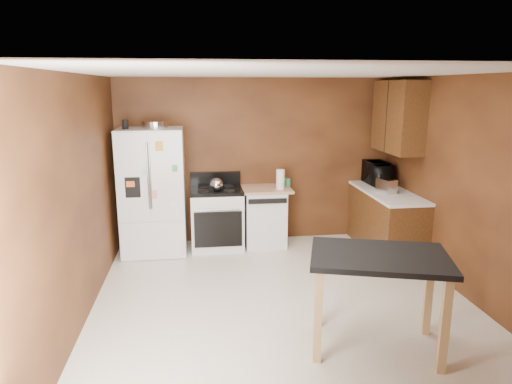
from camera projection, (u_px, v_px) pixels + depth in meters
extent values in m
plane|color=white|center=(283.00, 302.00, 5.12)|extent=(4.50, 4.50, 0.00)
plane|color=white|center=(286.00, 73.00, 4.56)|extent=(4.50, 4.50, 0.00)
plane|color=brown|center=(257.00, 161.00, 7.02)|extent=(4.20, 0.00, 4.20)
plane|color=brown|center=(358.00, 282.00, 2.67)|extent=(4.20, 0.00, 4.20)
plane|color=brown|center=(79.00, 200.00, 4.58)|extent=(0.00, 4.50, 4.50)
plane|color=brown|center=(468.00, 189.00, 5.11)|extent=(0.00, 4.50, 4.50)
cylinder|color=silver|center=(155.00, 125.00, 6.37)|extent=(0.37, 0.37, 0.09)
cylinder|color=black|center=(125.00, 124.00, 6.21)|extent=(0.08, 0.08, 0.12)
sphere|color=silver|center=(217.00, 185.00, 6.53)|extent=(0.19, 0.19, 0.19)
cylinder|color=white|center=(280.00, 179.00, 6.70)|extent=(0.15, 0.15, 0.29)
cylinder|color=#389357|center=(287.00, 182.00, 6.93)|extent=(0.12, 0.12, 0.12)
cube|color=silver|center=(386.00, 186.00, 6.44)|extent=(0.24, 0.31, 0.20)
imported|color=black|center=(378.00, 174.00, 7.01)|extent=(0.39, 0.56, 0.31)
cube|color=white|center=(153.00, 191.00, 6.54)|extent=(0.90, 0.75, 1.80)
cube|color=white|center=(132.00, 178.00, 6.07)|extent=(0.43, 0.02, 1.20)
cube|color=white|center=(167.00, 177.00, 6.13)|extent=(0.43, 0.02, 1.20)
cube|color=white|center=(153.00, 241.00, 6.30)|extent=(0.88, 0.02, 0.54)
cube|color=black|center=(133.00, 187.00, 6.09)|extent=(0.20, 0.01, 0.28)
cylinder|color=silver|center=(148.00, 176.00, 6.07)|extent=(0.02, 0.02, 0.90)
cylinder|color=silver|center=(150.00, 176.00, 6.07)|extent=(0.02, 0.02, 0.90)
cube|color=gold|center=(159.00, 146.00, 6.00)|extent=(0.10, 0.00, 0.13)
cube|color=#40B358|center=(175.00, 168.00, 6.09)|extent=(0.07, 0.00, 0.09)
cube|color=orange|center=(130.00, 184.00, 6.06)|extent=(0.11, 0.00, 0.08)
cube|color=#F68E6D|center=(154.00, 194.00, 6.13)|extent=(0.08, 0.00, 0.11)
cube|color=white|center=(173.00, 205.00, 6.20)|extent=(0.09, 0.00, 0.10)
cube|color=#97E2DF|center=(145.00, 173.00, 6.05)|extent=(0.07, 0.00, 0.07)
cube|color=white|center=(217.00, 220.00, 6.81)|extent=(0.76, 0.65, 0.85)
cube|color=black|center=(216.00, 190.00, 6.70)|extent=(0.76, 0.65, 0.05)
cube|color=black|center=(215.00, 178.00, 6.96)|extent=(0.76, 0.06, 0.20)
cube|color=black|center=(218.00, 229.00, 6.49)|extent=(0.68, 0.02, 0.52)
cylinder|color=silver|center=(218.00, 210.00, 6.42)|extent=(0.62, 0.02, 0.02)
cylinder|color=black|center=(204.00, 186.00, 6.83)|extent=(0.17, 0.17, 0.02)
cylinder|color=black|center=(228.00, 186.00, 6.88)|extent=(0.17, 0.17, 0.02)
cylinder|color=black|center=(204.00, 191.00, 6.52)|extent=(0.17, 0.17, 0.02)
cylinder|color=black|center=(229.00, 190.00, 6.57)|extent=(0.17, 0.17, 0.02)
cube|color=white|center=(264.00, 218.00, 6.92)|extent=(0.60, 0.60, 0.85)
cube|color=black|center=(268.00, 201.00, 6.54)|extent=(0.56, 0.02, 0.07)
cube|color=tan|center=(265.00, 189.00, 6.82)|extent=(0.78, 0.62, 0.04)
cube|color=brown|center=(386.00, 222.00, 6.66)|extent=(0.60, 1.55, 0.86)
cube|color=white|center=(388.00, 192.00, 6.55)|extent=(0.63, 1.58, 0.04)
cube|color=brown|center=(398.00, 117.00, 6.43)|extent=(0.35, 1.05, 1.00)
cube|color=black|center=(386.00, 117.00, 6.40)|extent=(0.01, 0.01, 1.00)
cube|color=black|center=(380.00, 257.00, 4.06)|extent=(1.38, 1.11, 0.05)
cube|color=tan|center=(320.00, 285.00, 4.55)|extent=(0.09, 0.09, 0.86)
cube|color=tan|center=(429.00, 292.00, 4.39)|extent=(0.09, 0.09, 0.86)
cube|color=tan|center=(318.00, 316.00, 3.93)|extent=(0.09, 0.09, 0.86)
cube|color=tan|center=(445.00, 326.00, 3.77)|extent=(0.09, 0.09, 0.86)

